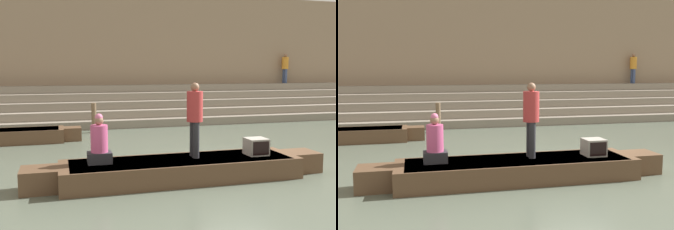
{
  "view_description": "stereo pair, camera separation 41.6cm",
  "coord_description": "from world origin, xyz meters",
  "views": [
    {
      "loc": [
        -4.7,
        -9.54,
        2.6
      ],
      "look_at": [
        -1.95,
        0.22,
        1.4
      ],
      "focal_mm": 42.0,
      "sensor_mm": 36.0,
      "label": 1
    },
    {
      "loc": [
        -4.3,
        -9.64,
        2.6
      ],
      "look_at": [
        -1.95,
        0.22,
        1.4
      ],
      "focal_mm": 42.0,
      "sensor_mm": 36.0,
      "label": 2
    }
  ],
  "objects": [
    {
      "name": "ground_plane",
      "position": [
        0.0,
        0.0,
        0.0
      ],
      "size": [
        120.0,
        120.0,
        0.0
      ],
      "primitive_type": "plane",
      "color": "#566051"
    },
    {
      "name": "ghat_steps",
      "position": [
        0.0,
        9.02,
        0.66
      ],
      "size": [
        36.0,
        2.92,
        1.79
      ],
      "color": "gray",
      "rests_on": "ground"
    },
    {
      "name": "back_wall",
      "position": [
        0.0,
        10.68,
        3.17
      ],
      "size": [
        34.2,
        1.28,
        6.4
      ],
      "color": "#937A60",
      "rests_on": "ground"
    },
    {
      "name": "rowboat_main",
      "position": [
        -1.95,
        -0.98,
        0.26
      ],
      "size": [
        7.15,
        1.54,
        0.5
      ],
      "rotation": [
        0.0,
        0.0,
        -0.05
      ],
      "color": "brown",
      "rests_on": "ground"
    },
    {
      "name": "person_standing",
      "position": [
        -1.6,
        -0.85,
        1.51
      ],
      "size": [
        0.38,
        0.38,
        1.77
      ],
      "rotation": [
        0.0,
        0.0,
        -0.25
      ],
      "color": "#28282D",
      "rests_on": "rowboat_main"
    },
    {
      "name": "person_rowing",
      "position": [
        -3.84,
        -0.85,
        0.93
      ],
      "size": [
        0.53,
        0.42,
        1.12
      ],
      "rotation": [
        0.0,
        0.0,
        -0.07
      ],
      "color": "#28282D",
      "rests_on": "rowboat_main"
    },
    {
      "name": "tv_set",
      "position": [
        -0.06,
        -1.02,
        0.7
      ],
      "size": [
        0.5,
        0.49,
        0.41
      ],
      "rotation": [
        0.0,
        0.0,
        0.13
      ],
      "color": "#9E998E",
      "rests_on": "rowboat_main"
    },
    {
      "name": "moored_boat_shore",
      "position": [
        -6.73,
        4.98,
        0.26
      ],
      "size": [
        5.61,
        1.16,
        0.48
      ],
      "rotation": [
        0.0,
        0.0,
        -0.04
      ],
      "color": "brown",
      "rests_on": "ground"
    },
    {
      "name": "mooring_post",
      "position": [
        -3.31,
        6.54,
        0.61
      ],
      "size": [
        0.2,
        0.2,
        1.21
      ],
      "primitive_type": "cylinder",
      "color": "brown",
      "rests_on": "ground"
    },
    {
      "name": "person_on_steps",
      "position": [
        7.49,
        9.8,
        2.72
      ],
      "size": [
        0.36,
        0.36,
        1.62
      ],
      "rotation": [
        0.0,
        0.0,
        2.27
      ],
      "color": "#3D4C75",
      "rests_on": "ghat_steps"
    }
  ]
}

